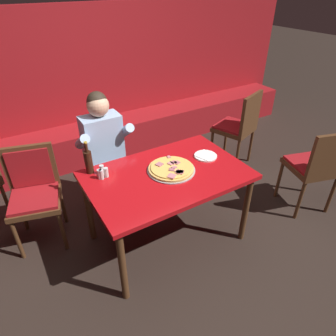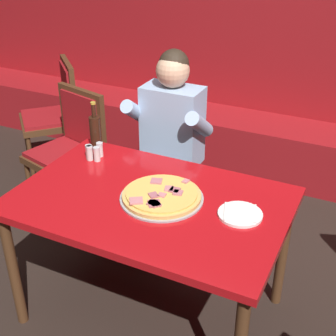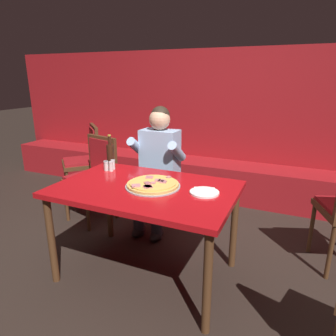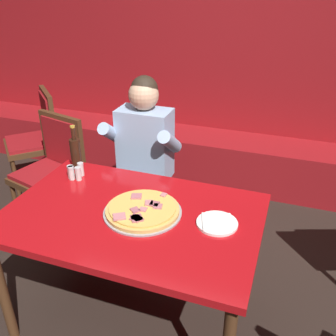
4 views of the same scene
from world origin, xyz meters
TOP-DOWN VIEW (x-y plane):
  - ground_plane at (0.00, 0.00)m, footprint 24.00×24.00m
  - booth_wall_panel at (0.00, 2.18)m, footprint 6.80×0.16m
  - booth_bench at (0.00, 1.86)m, footprint 6.46×0.48m
  - main_dining_table at (0.00, 0.00)m, footprint 1.35×0.88m
  - pizza at (0.05, 0.02)m, footprint 0.41×0.41m
  - plate_white_paper at (0.45, 0.05)m, footprint 0.21×0.21m
  - beer_bottle at (-0.55, 0.36)m, footprint 0.07×0.07m
  - shaker_red_pepper_flakes at (-0.47, 0.28)m, footprint 0.04×0.04m
  - shaker_parmesan at (-0.45, 0.22)m, footprint 0.04×0.04m
  - shaker_oregano at (-0.50, 0.21)m, footprint 0.04×0.04m
  - shaker_black_pepper at (-0.51, 0.22)m, footprint 0.04×0.04m
  - diner_seated_blue_shirt at (-0.26, 0.73)m, footprint 0.53×0.53m
  - dining_chair_near_left at (-1.00, 0.68)m, footprint 0.54×0.54m
  - dining_chair_by_booth at (1.52, -0.41)m, footprint 0.55×0.55m
  - dining_chair_side_aisle at (1.49, 0.68)m, footprint 0.56×0.56m

SIDE VIEW (x-z plane):
  - ground_plane at x=0.00m, z-range 0.00..0.00m
  - booth_bench at x=0.00m, z-range 0.00..0.46m
  - dining_chair_near_left at x=-1.00m, z-range 0.08..1.01m
  - dining_chair_by_booth at x=1.52m, z-range 0.09..1.06m
  - dining_chair_side_aisle at x=1.49m, z-range 0.09..1.09m
  - main_dining_table at x=0.00m, z-range 0.30..1.06m
  - diner_seated_blue_shirt at x=-0.26m, z-range 0.07..1.34m
  - plate_white_paper at x=0.45m, z-range 0.76..0.78m
  - pizza at x=0.05m, z-range 0.75..0.80m
  - shaker_red_pepper_flakes at x=-0.47m, z-range 0.75..0.84m
  - shaker_parmesan at x=-0.45m, z-range 0.75..0.84m
  - shaker_oregano at x=-0.50m, z-range 0.75..0.84m
  - shaker_black_pepper at x=-0.51m, z-range 0.75..0.84m
  - beer_bottle at x=-0.55m, z-range 0.72..1.01m
  - booth_wall_panel at x=0.00m, z-range 0.00..1.90m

